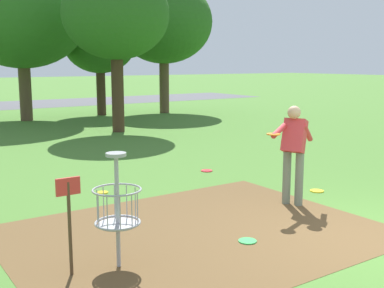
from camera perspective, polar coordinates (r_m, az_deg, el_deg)
ground_plane at (r=7.22m, az=21.62°, el=-10.71°), size 160.00×160.00×0.00m
dirt_tee_pad at (r=7.08m, az=0.49°, el=-10.38°), size 5.19×4.01×0.01m
disc_golf_basket at (r=5.80m, az=-9.35°, el=-7.25°), size 0.98×0.58×1.39m
player_throwing at (r=8.38m, az=11.83°, el=-0.50°), size 1.17×0.49×1.71m
frisbee_near_basket at (r=6.80m, az=6.53°, el=-11.26°), size 0.25×0.25×0.02m
frisbee_by_tee at (r=9.31m, az=-10.45°, el=-5.61°), size 0.21×0.21×0.02m
frisbee_far_left at (r=10.96m, az=1.74°, el=-3.15°), size 0.26×0.26×0.02m
frisbee_far_right at (r=9.56m, az=14.45°, el=-5.35°), size 0.26×0.26×0.02m
tree_near_left at (r=17.32m, az=-8.95°, el=14.78°), size 3.67×3.67×5.62m
tree_near_right at (r=23.81m, az=-3.35°, el=14.09°), size 4.64×4.64×6.30m
tree_mid_center at (r=21.68m, az=-19.47°, el=14.59°), size 5.57×5.57×6.91m
tree_mid_right at (r=22.99m, az=-10.80°, el=11.61°), size 3.31×3.31×4.75m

